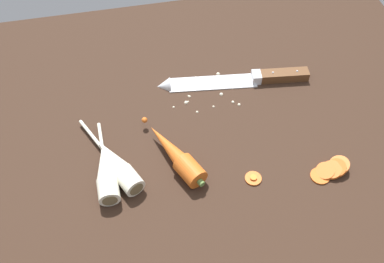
% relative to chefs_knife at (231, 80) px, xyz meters
% --- Properties ---
extents(ground_plane, '(1.20, 0.90, 0.04)m').
position_rel_chefs_knife_xyz_m(ground_plane, '(-0.12, -0.12, -0.03)').
color(ground_plane, '#332116').
extents(chefs_knife, '(0.35, 0.08, 0.04)m').
position_rel_chefs_knife_xyz_m(chefs_knife, '(0.00, 0.00, 0.00)').
color(chefs_knife, silver).
rests_on(chefs_knife, ground_plane).
extents(whole_carrot, '(0.11, 0.19, 0.04)m').
position_rel_chefs_knife_xyz_m(whole_carrot, '(-0.16, -0.19, 0.01)').
color(whole_carrot, '#D6601E').
rests_on(whole_carrot, ground_plane).
extents(parsnip_front, '(0.12, 0.21, 0.04)m').
position_rel_chefs_knife_xyz_m(parsnip_front, '(-0.28, -0.19, 0.01)').
color(parsnip_front, silver).
rests_on(parsnip_front, ground_plane).
extents(parsnip_mid_left, '(0.04, 0.19, 0.04)m').
position_rel_chefs_knife_xyz_m(parsnip_mid_left, '(-0.30, -0.20, 0.01)').
color(parsnip_mid_left, silver).
rests_on(parsnip_mid_left, ground_plane).
extents(carrot_slice_stack, '(0.08, 0.05, 0.03)m').
position_rel_chefs_knife_xyz_m(carrot_slice_stack, '(0.12, -0.28, 0.00)').
color(carrot_slice_stack, '#D6601E').
rests_on(carrot_slice_stack, ground_plane).
extents(carrot_slice_stray_near, '(0.03, 0.03, 0.01)m').
position_rel_chefs_knife_xyz_m(carrot_slice_stray_near, '(-0.03, -0.26, -0.00)').
color(carrot_slice_stray_near, '#D6601E').
rests_on(carrot_slice_stray_near, ground_plane).
extents(mince_crumbs, '(0.15, 0.11, 0.01)m').
position_rel_chefs_knife_xyz_m(mince_crumbs, '(-0.06, -0.02, -0.00)').
color(mince_crumbs, beige).
rests_on(mince_crumbs, ground_plane).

